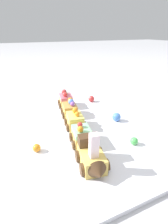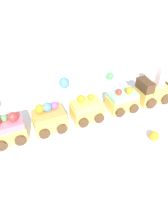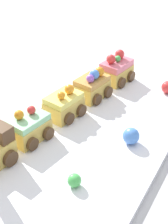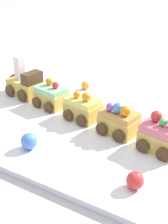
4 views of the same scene
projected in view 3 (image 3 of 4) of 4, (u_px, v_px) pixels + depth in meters
ground_plane at (65, 128)px, 0.75m from camera, size 10.00×10.00×0.00m
display_board at (65, 125)px, 0.74m from camera, size 0.61×0.41×0.01m
cake_car_mint at (28, 128)px, 0.68m from camera, size 0.08×0.08×0.06m
cake_car_lemon at (64, 105)px, 0.75m from camera, size 0.08×0.08×0.07m
cake_car_caramel at (92, 86)px, 0.81m from camera, size 0.08×0.08×0.07m
cake_car_strawberry at (116, 70)px, 0.87m from camera, size 0.08×0.08×0.07m
gumball_blue at (130, 137)px, 0.67m from camera, size 0.03×0.03×0.03m
gumball_red at (168, 87)px, 0.83m from camera, size 0.03×0.03×0.03m
gumball_green at (74, 180)px, 0.59m from camera, size 0.02×0.02×0.02m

